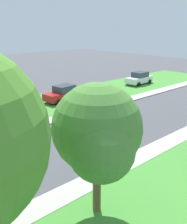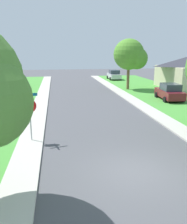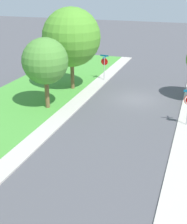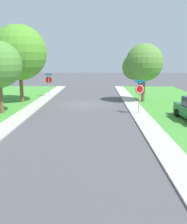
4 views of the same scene
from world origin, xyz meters
name	(u,v)px [view 2 (image 2 of 4)]	position (x,y,z in m)	size (l,w,h in m)	color
ground_plane	(135,172)	(0.00, 0.00, 0.00)	(120.00, 120.00, 0.00)	#4C4C51
sidewalk_east	(142,106)	(4.70, 12.00, 0.05)	(1.40, 56.00, 0.10)	#B7B2A8
sidewalk_west	(39,109)	(-4.70, 12.00, 0.05)	(1.40, 56.00, 0.10)	#B7B2A8
stop_sign_far_corner	(30,109)	(-4.65, 4.38, 1.89)	(0.90, 0.90, 2.77)	#9E9EA3
car_silver_across_road	(114,75)	(7.19, 33.22, 0.87)	(2.13, 4.35, 1.76)	silver
car_maroon_kerbside_mid	(170,92)	(8.46, 14.22, 0.87)	(2.33, 4.45, 1.76)	maroon
car_white_behind_trees	(14,81)	(-9.02, 27.16, 0.87)	(2.22, 4.39, 1.76)	white
tree_corner_large	(131,55)	(6.50, 21.61, 4.45)	(4.24, 3.94, 6.56)	brown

